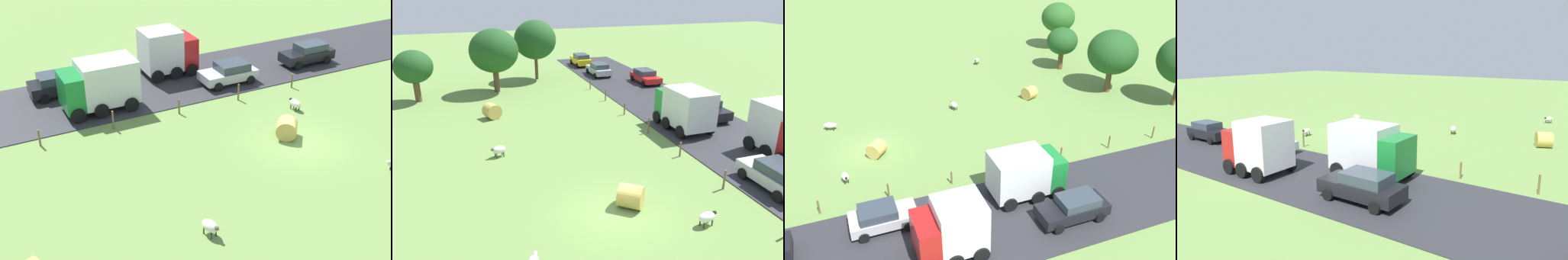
% 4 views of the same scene
% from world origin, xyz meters
% --- Properties ---
extents(ground_plane, '(160.00, 160.00, 0.00)m').
position_xyz_m(ground_plane, '(0.00, 0.00, 0.00)').
color(ground_plane, '#6B8E47').
extents(road_strip, '(8.00, 80.00, 0.06)m').
position_xyz_m(road_strip, '(11.39, 0.00, 0.03)').
color(road_strip, '#2D2D33').
rests_on(road_strip, ground_plane).
extents(sheep_0, '(1.07, 0.75, 0.78)m').
position_xyz_m(sheep_0, '(-4.79, 8.55, 0.52)').
color(sheep_0, silver).
rests_on(sheep_0, ground_plane).
extents(sheep_1, '(1.06, 0.59, 0.72)m').
position_xyz_m(sheep_1, '(3.63, -2.39, 0.47)').
color(sheep_1, white).
rests_on(sheep_1, ground_plane).
extents(hay_bale_1, '(1.72, 1.72, 1.23)m').
position_xyz_m(hay_bale_1, '(0.91, 0.27, 0.62)').
color(hay_bale_1, tan).
rests_on(hay_bale_1, ground_plane).
extents(fence_post_0, '(0.12, 0.12, 1.07)m').
position_xyz_m(fence_post_0, '(6.59, -4.30, 0.53)').
color(fence_post_0, brown).
rests_on(fence_post_0, ground_plane).
extents(fence_post_1, '(0.12, 0.12, 1.18)m').
position_xyz_m(fence_post_1, '(6.59, 0.19, 0.59)').
color(fence_post_1, brown).
rests_on(fence_post_1, ground_plane).
extents(fence_post_2, '(0.12, 0.12, 1.03)m').
position_xyz_m(fence_post_2, '(6.59, 4.68, 0.51)').
color(fence_post_2, brown).
rests_on(fence_post_2, ground_plane).
extents(fence_post_3, '(0.12, 0.12, 1.24)m').
position_xyz_m(fence_post_3, '(6.59, 9.17, 0.62)').
color(fence_post_3, brown).
rests_on(fence_post_3, ground_plane).
extents(fence_post_4, '(0.12, 0.12, 1.06)m').
position_xyz_m(fence_post_4, '(6.59, 13.66, 0.53)').
color(fence_post_4, brown).
rests_on(fence_post_4, ground_plane).
extents(truck_0, '(2.84, 3.96, 3.48)m').
position_xyz_m(truck_0, '(12.92, 2.68, 1.87)').
color(truck_0, '#B21919').
rests_on(truck_0, road_strip).
extents(truck_1, '(2.87, 4.88, 3.29)m').
position_xyz_m(truck_1, '(9.55, 8.96, 1.83)').
color(truck_1, '#197F33').
rests_on(truck_1, road_strip).
extents(car_2, '(2.18, 4.13, 1.52)m').
position_xyz_m(car_2, '(9.34, -0.67, 0.86)').
color(car_2, '#B7B7BC').
rests_on(car_2, road_strip).
extents(car_3, '(1.93, 4.33, 1.61)m').
position_xyz_m(car_3, '(9.77, -8.10, 0.90)').
color(car_3, black).
rests_on(car_3, road_strip).
extents(car_4, '(2.13, 4.54, 1.61)m').
position_xyz_m(car_4, '(12.89, 10.75, 0.90)').
color(car_4, black).
rests_on(car_4, road_strip).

